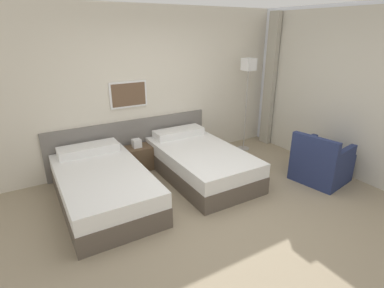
{
  "coord_description": "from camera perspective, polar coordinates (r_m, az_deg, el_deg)",
  "views": [
    {
      "loc": [
        -2.04,
        -2.7,
        2.31
      ],
      "look_at": [
        0.17,
        1.05,
        0.64
      ],
      "focal_mm": 28.0,
      "sensor_mm": 36.0,
      "label": 1
    }
  ],
  "objects": [
    {
      "name": "wall_headboard",
      "position": [
        5.37,
        -8.03,
        9.92
      ],
      "size": [
        10.0,
        0.1,
        2.7
      ],
      "color": "beige",
      "rests_on": "ground_plane"
    },
    {
      "name": "armchair",
      "position": [
        5.25,
        23.32,
        -3.52
      ],
      "size": [
        0.85,
        0.85,
        0.81
      ],
      "rotation": [
        0.0,
        0.0,
        1.75
      ],
      "color": "navy",
      "rests_on": "ground_plane"
    },
    {
      "name": "wall_window",
      "position": [
        5.4,
        29.55,
        7.94
      ],
      "size": [
        0.21,
        4.65,
        2.7
      ],
      "color": "white",
      "rests_on": "ground_plane"
    },
    {
      "name": "nightstand",
      "position": [
        5.3,
        -10.31,
        -2.58
      ],
      "size": [
        0.47,
        0.35,
        0.56
      ],
      "color": "brown",
      "rests_on": "ground_plane"
    },
    {
      "name": "floor_lamp",
      "position": [
        5.91,
        10.64,
        12.7
      ],
      "size": [
        0.24,
        0.24,
        1.81
      ],
      "color": "#9E9993",
      "rests_on": "ground_plane"
    },
    {
      "name": "ground_plane",
      "position": [
        4.1,
        5.6,
        -13.43
      ],
      "size": [
        16.0,
        16.0,
        0.0
      ],
      "primitive_type": "plane",
      "color": "gray"
    },
    {
      "name": "bed_near_window",
      "position": [
        4.97,
        1.56,
        -3.45
      ],
      "size": [
        1.14,
        2.0,
        0.62
      ],
      "color": "brown",
      "rests_on": "ground_plane"
    },
    {
      "name": "bed_near_door",
      "position": [
        4.42,
        -16.55,
        -7.68
      ],
      "size": [
        1.14,
        2.0,
        0.62
      ],
      "color": "brown",
      "rests_on": "ground_plane"
    }
  ]
}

